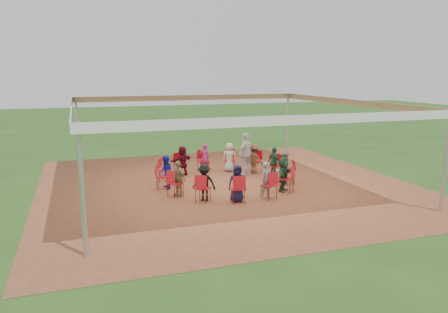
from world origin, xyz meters
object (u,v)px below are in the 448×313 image
object	(u,v)px
chair_7	(162,177)
person_seated_7	(178,178)
chair_0	(288,172)
chair_10	(238,189)
chair_11	(269,185)
person_seated_4	(204,158)
laptop	(281,169)
chair_1	(276,166)
person_seated_0	(285,168)
chair_9	(203,188)
person_seated_2	(254,159)
person_seated_6	(166,172)
cable_coil	(237,182)
chair_5	(180,164)
person_seated_8	(204,183)
chair_6	(165,170)
chair_2	(255,162)
chair_8	(175,183)
person_seated_1	(274,162)
standing_person	(246,154)
chair_3	(230,160)
person_seated_10	(266,180)
person_seated_3	(229,157)
chair_12	(287,179)
person_seated_11	(283,174)
chair_4	(203,161)

from	to	relation	value
chair_7	person_seated_7	world-z (taller)	person_seated_7
chair_0	chair_10	bearing A→B (deg)	138.46
chair_11	person_seated_4	bearing A→B (deg)	83.26
chair_0	laptop	world-z (taller)	chair_0
chair_1	chair_10	world-z (taller)	same
laptop	person_seated_0	bearing A→B (deg)	-90.00
chair_9	person_seated_2	xyz separation A→B (m)	(3.08, 3.21, 0.15)
person_seated_6	chair_10	bearing A→B (deg)	39.81
cable_coil	chair_5	bearing A→B (deg)	132.32
person_seated_0	person_seated_8	size ratio (longest dim) A/B	1.00
chair_1	chair_10	xyz separation A→B (m)	(-2.63, -2.73, 0.00)
laptop	chair_6	bearing A→B (deg)	82.63
chair_2	chair_11	xyz separation A→B (m)	(-1.06, -3.64, 0.00)
chair_8	person_seated_1	xyz separation A→B (m)	(4.22, 1.42, 0.15)
chair_5	person_seated_1	distance (m)	3.69
chair_5	person_seated_6	world-z (taller)	person_seated_6
standing_person	laptop	bearing A→B (deg)	75.08
chair_3	person_seated_2	size ratio (longest dim) A/B	0.76
person_seated_4	person_seated_10	distance (m)	4.33
chair_7	standing_person	bearing A→B (deg)	110.16
chair_2	cable_coil	distance (m)	1.95
chair_9	person_seated_2	distance (m)	4.45
person_seated_0	person_seated_3	xyz separation A→B (m)	(-1.24, 2.62, 0.00)
person_seated_10	chair_1	bearing A→B (deg)	39.81
chair_8	person_seated_10	world-z (taller)	person_seated_10
chair_0	chair_12	xyz separation A→B (m)	(-0.55, -0.95, 0.00)
person_seated_0	chair_12	bearing A→B (deg)	172.35
chair_1	person_seated_4	world-z (taller)	person_seated_4
chair_0	person_seated_11	size ratio (longest dim) A/B	0.76
person_seated_8	cable_coil	size ratio (longest dim) A/B	2.87
chair_12	person_seated_3	size ratio (longest dim) A/B	0.76
chair_7	chair_12	size ratio (longest dim) A/B	1.00
chair_6	chair_10	distance (m)	3.79
chair_6	person_seated_7	world-z (taller)	person_seated_7
chair_12	chair_5	bearing A→B (deg)	83.08
person_seated_0	person_seated_6	bearing A→B (deg)	96.92
chair_2	standing_person	bearing A→B (deg)	73.62
cable_coil	chair_11	bearing A→B (deg)	-83.92
chair_3	chair_1	bearing A→B (deg)	152.31
person_seated_1	person_seated_4	size ratio (longest dim) A/B	1.00
person_seated_0	person_seated_10	distance (m)	2.03
chair_10	chair_12	bearing A→B (deg)	27.69
person_seated_6	person_seated_8	bearing A→B (deg)	27.69
chair_2	person_seated_0	size ratio (longest dim) A/B	0.76
person_seated_1	person_seated_4	bearing A→B (deg)	41.54
chair_12	person_seated_10	xyz separation A→B (m)	(-0.97, -0.47, 0.15)
chair_3	person_seated_8	distance (m)	4.45
chair_11	chair_9	bearing A→B (deg)	152.31
chair_4	laptop	xyz separation A→B (m)	(2.12, -2.86, 0.12)
cable_coil	person_seated_4	bearing A→B (deg)	107.32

